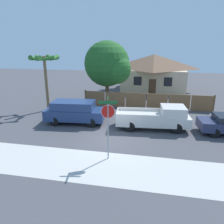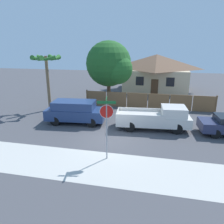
{
  "view_description": "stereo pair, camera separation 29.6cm",
  "coord_description": "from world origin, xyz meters",
  "px_view_note": "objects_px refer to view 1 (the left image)",
  "views": [
    {
      "loc": [
        2.77,
        -13.35,
        6.09
      ],
      "look_at": [
        -0.07,
        0.97,
        1.6
      ],
      "focal_mm": 35.0,
      "sensor_mm": 36.0,
      "label": 1
    },
    {
      "loc": [
        3.06,
        -13.29,
        6.09
      ],
      "look_at": [
        -0.07,
        0.97,
        1.6
      ],
      "focal_mm": 35.0,
      "sensor_mm": 36.0,
      "label": 2
    }
  ],
  "objects_px": {
    "house": "(153,72)",
    "orange_pickup": "(156,118)",
    "red_suv": "(75,111)",
    "stop_sign": "(108,118)",
    "palm_tree": "(45,63)",
    "oak_tree": "(109,65)"
  },
  "relations": [
    {
      "from": "house",
      "to": "stop_sign",
      "type": "height_order",
      "value": "house"
    },
    {
      "from": "oak_tree",
      "to": "orange_pickup",
      "type": "distance_m",
      "value": 9.23
    },
    {
      "from": "red_suv",
      "to": "house",
      "type": "bearing_deg",
      "value": 63.99
    },
    {
      "from": "house",
      "to": "orange_pickup",
      "type": "distance_m",
      "value": 15.62
    },
    {
      "from": "red_suv",
      "to": "stop_sign",
      "type": "xyz_separation_m",
      "value": [
        3.87,
        -5.18,
        1.41
      ]
    },
    {
      "from": "house",
      "to": "orange_pickup",
      "type": "height_order",
      "value": "house"
    },
    {
      "from": "palm_tree",
      "to": "orange_pickup",
      "type": "distance_m",
      "value": 11.31
    },
    {
      "from": "orange_pickup",
      "to": "stop_sign",
      "type": "bearing_deg",
      "value": -121.58
    },
    {
      "from": "palm_tree",
      "to": "red_suv",
      "type": "height_order",
      "value": "palm_tree"
    },
    {
      "from": "orange_pickup",
      "to": "oak_tree",
      "type": "bearing_deg",
      "value": 121.03
    },
    {
      "from": "house",
      "to": "stop_sign",
      "type": "distance_m",
      "value": 20.83
    },
    {
      "from": "red_suv",
      "to": "palm_tree",
      "type": "bearing_deg",
      "value": 136.95
    },
    {
      "from": "house",
      "to": "red_suv",
      "type": "height_order",
      "value": "house"
    },
    {
      "from": "house",
      "to": "palm_tree",
      "type": "bearing_deg",
      "value": -127.81
    },
    {
      "from": "orange_pickup",
      "to": "stop_sign",
      "type": "xyz_separation_m",
      "value": [
        -2.58,
        -5.2,
        1.53
      ]
    },
    {
      "from": "oak_tree",
      "to": "house",
      "type": "bearing_deg",
      "value": 61.89
    },
    {
      "from": "house",
      "to": "palm_tree",
      "type": "height_order",
      "value": "palm_tree"
    },
    {
      "from": "house",
      "to": "oak_tree",
      "type": "height_order",
      "value": "oak_tree"
    },
    {
      "from": "house",
      "to": "red_suv",
      "type": "relative_size",
      "value": 1.85
    },
    {
      "from": "oak_tree",
      "to": "red_suv",
      "type": "relative_size",
      "value": 1.35
    },
    {
      "from": "red_suv",
      "to": "orange_pickup",
      "type": "height_order",
      "value": "red_suv"
    },
    {
      "from": "oak_tree",
      "to": "red_suv",
      "type": "xyz_separation_m",
      "value": [
        -1.33,
        -7.0,
        -3.1
      ]
    }
  ]
}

